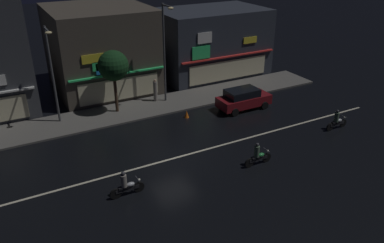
# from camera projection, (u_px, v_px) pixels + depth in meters

# --- Properties ---
(ground_plane) EXTENTS (140.00, 140.00, 0.00)m
(ground_plane) POSITION_uv_depth(u_px,v_px,m) (173.00, 159.00, 23.66)
(ground_plane) COLOR black
(lane_divider_stripe) EXTENTS (33.40, 0.16, 0.01)m
(lane_divider_stripe) POSITION_uv_depth(u_px,v_px,m) (173.00, 159.00, 23.66)
(lane_divider_stripe) COLOR beige
(lane_divider_stripe) RESTS_ON ground
(sidewalk_far) EXTENTS (35.15, 3.79, 0.14)m
(sidewalk_far) POSITION_uv_depth(u_px,v_px,m) (129.00, 111.00, 29.96)
(sidewalk_far) COLOR #5B5954
(sidewalk_far) RESTS_ON ground
(storefront_left_block) EXTENTS (8.30, 9.20, 7.17)m
(storefront_left_block) POSITION_uv_depth(u_px,v_px,m) (101.00, 49.00, 33.52)
(storefront_left_block) COLOR #4C443A
(storefront_left_block) RESTS_ON ground
(storefront_right_block) EXTENTS (10.32, 6.90, 6.32)m
(storefront_right_block) POSITION_uv_depth(u_px,v_px,m) (211.00, 42.00, 37.30)
(storefront_right_block) COLOR #2D333D
(storefront_right_block) RESTS_ON ground
(streetlamp_west) EXTENTS (0.44, 1.64, 6.97)m
(streetlamp_west) POSITION_uv_depth(u_px,v_px,m) (52.00, 68.00, 26.25)
(streetlamp_west) COLOR #47494C
(streetlamp_west) RESTS_ON sidewalk_far
(streetlamp_mid) EXTENTS (0.44, 1.64, 7.84)m
(streetlamp_mid) POSITION_uv_depth(u_px,v_px,m) (165.00, 47.00, 29.67)
(streetlamp_mid) COLOR #47494C
(streetlamp_mid) RESTS_ON sidewalk_far
(pedestrian_on_sidewalk) EXTENTS (0.33, 0.33, 1.89)m
(pedestrian_on_sidewalk) POSITION_uv_depth(u_px,v_px,m) (155.00, 91.00, 31.35)
(pedestrian_on_sidewalk) COLOR gray
(pedestrian_on_sidewalk) RESTS_ON sidewalk_far
(street_tree) EXTENTS (2.30, 2.30, 4.83)m
(street_tree) POSITION_uv_depth(u_px,v_px,m) (113.00, 66.00, 28.24)
(street_tree) COLOR #473323
(street_tree) RESTS_ON sidewalk_far
(parked_car_near_kerb) EXTENTS (4.30, 1.98, 1.67)m
(parked_car_near_kerb) POSITION_uv_depth(u_px,v_px,m) (243.00, 99.00, 30.23)
(parked_car_near_kerb) COLOR maroon
(parked_car_near_kerb) RESTS_ON ground
(motorcycle_lead) EXTENTS (1.90, 0.60, 1.52)m
(motorcycle_lead) POSITION_uv_depth(u_px,v_px,m) (258.00, 156.00, 22.76)
(motorcycle_lead) COLOR black
(motorcycle_lead) RESTS_ON ground
(motorcycle_following) EXTENTS (1.90, 0.60, 1.52)m
(motorcycle_following) POSITION_uv_depth(u_px,v_px,m) (126.00, 185.00, 20.02)
(motorcycle_following) COLOR black
(motorcycle_following) RESTS_ON ground
(motorcycle_opposite_lane) EXTENTS (1.90, 0.60, 1.52)m
(motorcycle_opposite_lane) POSITION_uv_depth(u_px,v_px,m) (337.00, 121.00, 27.07)
(motorcycle_opposite_lane) COLOR black
(motorcycle_opposite_lane) RESTS_ON ground
(traffic_cone) EXTENTS (0.36, 0.36, 0.55)m
(traffic_cone) POSITION_uv_depth(u_px,v_px,m) (187.00, 114.00, 28.98)
(traffic_cone) COLOR orange
(traffic_cone) RESTS_ON ground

